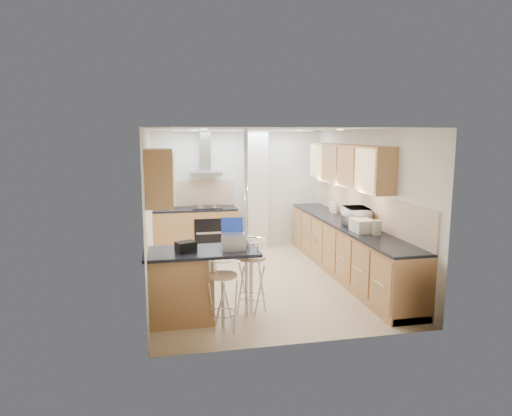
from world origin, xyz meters
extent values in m
plane|color=tan|center=(0.00, 0.00, 0.00)|extent=(4.80, 4.80, 0.00)
cube|color=white|center=(0.00, 2.40, 1.25)|extent=(3.60, 0.04, 2.50)
cube|color=white|center=(0.00, -2.40, 1.25)|extent=(3.60, 0.04, 2.50)
cube|color=white|center=(-1.80, 0.00, 1.25)|extent=(0.04, 4.80, 2.50)
cube|color=white|center=(1.80, 0.00, 1.25)|extent=(0.04, 4.80, 2.50)
cube|color=silver|center=(0.00, 0.00, 2.50)|extent=(3.60, 4.80, 0.02)
cube|color=#A47641|center=(1.63, 0.40, 1.88)|extent=(0.34, 3.00, 0.72)
cube|color=#A47641|center=(-1.63, -1.35, 1.88)|extent=(0.34, 0.62, 0.72)
cube|color=#F3E3CC|center=(1.79, 0.00, 1.18)|extent=(0.03, 4.40, 0.56)
cube|color=#F3E3CC|center=(-0.95, 2.38, 1.18)|extent=(1.70, 0.03, 0.56)
cube|color=silver|center=(0.35, 2.20, 1.25)|extent=(0.45, 0.40, 2.50)
cube|color=#ABAEB0|center=(-0.70, 2.15, 1.62)|extent=(0.62, 0.48, 0.08)
cube|color=#ABAEB0|center=(-0.70, 2.29, 2.06)|extent=(0.22, 0.20, 0.88)
cylinder|color=silver|center=(-0.53, -1.45, 1.25)|extent=(0.05, 0.05, 2.50)
cube|color=black|center=(-0.70, 1.79, 0.45)|extent=(0.58, 0.02, 0.58)
cube|color=black|center=(-0.70, 2.10, 0.93)|extent=(0.58, 0.50, 0.02)
cube|color=#D1B57D|center=(0.00, 1.80, 2.48)|extent=(2.80, 0.35, 0.02)
cube|color=#A47641|center=(1.50, 0.00, 0.44)|extent=(0.60, 4.40, 0.88)
cube|color=black|center=(1.50, 0.00, 0.90)|extent=(0.63, 4.40, 0.04)
cube|color=#A47641|center=(-0.95, 2.10, 0.44)|extent=(1.70, 0.60, 0.88)
cube|color=black|center=(-0.95, 2.10, 0.90)|extent=(1.70, 0.63, 0.04)
cube|color=#A47641|center=(-1.12, -1.45, 0.45)|extent=(1.35, 0.62, 0.90)
cube|color=black|center=(-1.12, -1.45, 0.92)|extent=(1.47, 0.72, 0.04)
imported|color=white|center=(1.54, -0.30, 1.07)|extent=(0.44, 0.60, 0.31)
cube|color=#A0A2A7|center=(-0.71, -1.50, 1.04)|extent=(0.32, 0.25, 0.21)
cube|color=black|center=(-1.32, -1.48, 1.01)|extent=(0.29, 0.25, 0.13)
cylinder|color=silver|center=(1.67, 1.13, 1.01)|extent=(0.15, 0.15, 0.19)
cylinder|color=silver|center=(1.65, 0.97, 1.00)|extent=(0.11, 0.11, 0.15)
cylinder|color=#AFAB8C|center=(1.57, -0.97, 1.03)|extent=(0.16, 0.16, 0.22)
cylinder|color=white|center=(1.59, -0.93, 0.99)|extent=(0.11, 0.11, 0.15)
cube|color=silver|center=(1.44, -0.74, 1.02)|extent=(0.30, 0.38, 0.20)
cylinder|color=#ABAEB0|center=(-1.45, 1.97, 1.04)|extent=(0.16, 0.16, 0.24)
camera|label=1|loc=(-1.59, -7.20, 2.43)|focal=32.00mm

